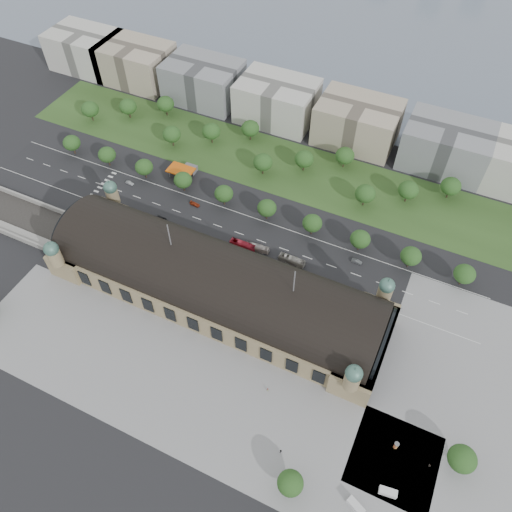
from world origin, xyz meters
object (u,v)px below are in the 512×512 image
at_px(van_east, 387,492).
at_px(pedestrian_2, 430,465).
at_px(traffic_car_3, 195,204).
at_px(parked_car_3, 168,236).
at_px(pedestrian_3, 353,503).
at_px(parked_car_4, 181,241).
at_px(pedestrian_4, 281,452).
at_px(traffic_car_5, 357,261).
at_px(van_south, 355,505).
at_px(parked_car_2, 137,224).
at_px(bus_west, 243,245).
at_px(bus_mid, 257,248).
at_px(parked_car_6, 155,231).
at_px(parked_car_5, 188,242).
at_px(traffic_car_6, 394,306).
at_px(advertising_column, 396,445).
at_px(traffic_car_2, 161,218).
at_px(traffic_car_1, 130,183).
at_px(parked_car_1, 128,217).
at_px(bus_east, 292,260).
at_px(petrol_station, 186,169).
at_px(parked_car_0, 112,211).
at_px(pedestrian_0, 268,390).

xyz_separation_m(van_east, pedestrian_2, (11.26, 14.96, -0.44)).
relative_size(traffic_car_3, parked_car_3, 1.23).
bearing_deg(traffic_car_3, pedestrian_3, -125.90).
relative_size(parked_car_4, pedestrian_4, 2.49).
bearing_deg(traffic_car_5, van_south, -159.83).
height_order(parked_car_2, bus_west, bus_west).
relative_size(traffic_car_5, parked_car_4, 1.06).
bearing_deg(parked_car_3, parked_car_2, -126.68).
height_order(parked_car_2, van_east, van_east).
xyz_separation_m(bus_mid, pedestrian_3, (76.70, -87.25, -0.72)).
bearing_deg(van_east, pedestrian_4, 176.77).
xyz_separation_m(parked_car_2, van_south, (138.13, -76.81, 0.53)).
height_order(parked_car_6, bus_west, bus_west).
bearing_deg(parked_car_5, traffic_car_6, 53.71).
height_order(bus_mid, advertising_column, advertising_column).
height_order(traffic_car_2, pedestrian_4, pedestrian_4).
distance_m(traffic_car_2, pedestrian_3, 154.47).
xyz_separation_m(parked_car_5, pedestrian_4, (79.98, -72.17, 0.19)).
bearing_deg(pedestrian_2, parked_car_2, 53.98).
relative_size(traffic_car_2, advertising_column, 1.75).
bearing_deg(bus_west, traffic_car_2, 91.26).
relative_size(traffic_car_5, parked_car_6, 0.92).
bearing_deg(traffic_car_1, parked_car_1, -143.22).
xyz_separation_m(traffic_car_6, pedestrian_3, (8.61, -83.30, 0.14)).
bearing_deg(bus_east, pedestrian_3, -144.76).
height_order(parked_car_3, pedestrian_2, pedestrian_2).
bearing_deg(van_east, bus_mid, 129.60).
height_order(van_south, pedestrian_2, van_south).
xyz_separation_m(traffic_car_1, parked_car_4, (46.41, -23.87, 0.01)).
relative_size(van_east, van_south, 0.92).
distance_m(petrol_station, parked_car_1, 42.74).
relative_size(parked_car_2, pedestrian_2, 3.33).
distance_m(parked_car_1, parked_car_2, 7.89).
distance_m(traffic_car_5, parked_car_0, 125.46).
relative_size(petrol_station, bus_west, 1.08).
relative_size(traffic_car_3, traffic_car_5, 1.09).
height_order(van_south, pedestrian_4, van_south).
relative_size(van_east, pedestrian_0, 3.51).
distance_m(parked_car_6, van_south, 148.96).
bearing_deg(parked_car_5, bus_mid, 67.58).
distance_m(parked_car_1, bus_mid, 68.67).
distance_m(traffic_car_6, parked_car_4, 103.59).
distance_m(parked_car_0, parked_car_6, 27.97).
distance_m(parked_car_5, bus_east, 50.92).
distance_m(traffic_car_2, parked_car_2, 11.85).
xyz_separation_m(parked_car_1, pedestrian_4, (116.16, -73.87, 0.31)).
xyz_separation_m(traffic_car_5, pedestrian_4, (2.51, -95.17, 0.13)).
bearing_deg(petrol_station, van_south, -41.73).
distance_m(traffic_car_1, traffic_car_5, 127.15).
relative_size(traffic_car_5, advertising_column, 1.47).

